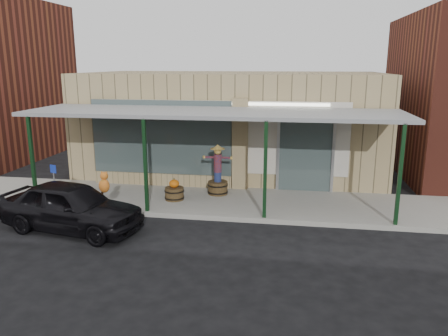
% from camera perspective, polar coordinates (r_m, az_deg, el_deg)
% --- Properties ---
extents(ground, '(120.00, 120.00, 0.00)m').
position_cam_1_polar(ground, '(11.37, -4.77, -10.30)').
color(ground, black).
rests_on(ground, ground).
extents(sidewalk, '(40.00, 3.20, 0.15)m').
position_cam_1_polar(sidewalk, '(14.63, -1.40, -4.41)').
color(sidewalk, gray).
rests_on(sidewalk, ground).
extents(storefront, '(12.00, 6.25, 4.20)m').
position_cam_1_polar(storefront, '(18.59, 1.15, 5.85)').
color(storefront, '#9A865E').
rests_on(storefront, ground).
extents(awning, '(12.00, 3.00, 3.04)m').
position_cam_1_polar(awning, '(13.97, -1.50, 7.07)').
color(awning, slate).
rests_on(awning, ground).
extents(block_buildings_near, '(61.00, 8.00, 8.00)m').
position_cam_1_polar(block_buildings_near, '(19.30, 7.63, 11.01)').
color(block_buildings_near, maroon).
rests_on(block_buildings_near, ground).
extents(barrel_scarecrow, '(1.06, 0.80, 1.75)m').
position_cam_1_polar(barrel_scarecrow, '(15.05, -0.82, -1.25)').
color(barrel_scarecrow, '#4D3B1E').
rests_on(barrel_scarecrow, sidewalk).
extents(barrel_pumpkin, '(0.83, 0.83, 0.74)m').
position_cam_1_polar(barrel_pumpkin, '(14.61, -6.50, -3.13)').
color(barrel_pumpkin, '#4D3B1E').
rests_on(barrel_pumpkin, sidewalk).
extents(handicap_sign, '(0.25, 0.11, 1.27)m').
position_cam_1_polar(handicap_sign, '(15.07, -21.33, -1.30)').
color(handicap_sign, gray).
rests_on(handicap_sign, sidewalk).
extents(parked_sedan, '(4.32, 2.38, 1.51)m').
position_cam_1_polar(parked_sedan, '(12.92, -19.32, -4.75)').
color(parked_sedan, black).
rests_on(parked_sedan, ground).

